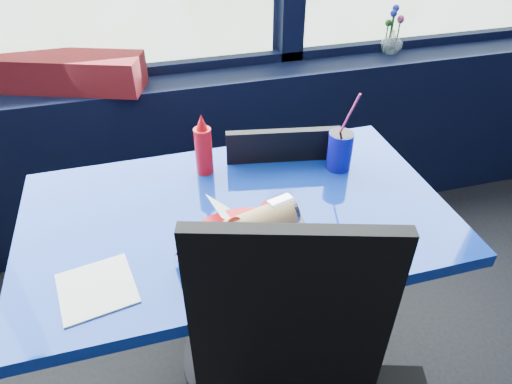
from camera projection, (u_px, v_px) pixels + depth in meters
name	position (u px, v px, depth m)	size (l,w,h in m)	color
window_sill	(132.00, 165.00, 2.12)	(5.00, 0.26, 0.80)	black
near_table	(238.00, 256.00, 1.41)	(1.20, 0.70, 0.75)	black
chair_near_back	(267.00, 201.00, 1.75)	(0.45, 0.45, 0.86)	black
planter_box	(57.00, 72.00, 1.80)	(0.68, 0.17, 0.14)	maroon
flower_vase	(392.00, 39.00, 2.11)	(0.12, 0.13, 0.21)	silver
food_basket	(245.00, 238.00, 1.15)	(0.32, 0.32, 0.11)	red
ketchup_bottle	(203.00, 147.00, 1.41)	(0.05, 0.05, 0.20)	red
soda_cup	(340.00, 150.00, 1.44)	(0.08, 0.08, 0.27)	#0D0D95
napkin	(97.00, 288.00, 1.07)	(0.17, 0.17, 0.00)	white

